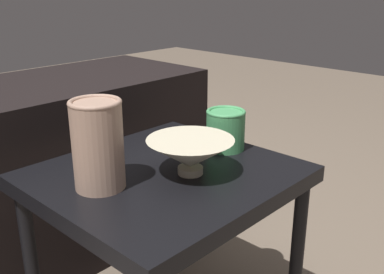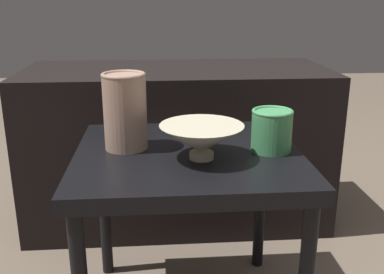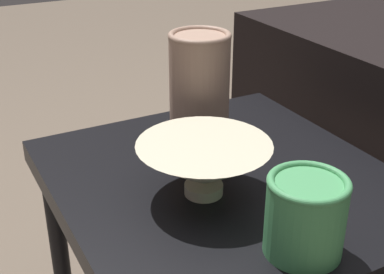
{
  "view_description": "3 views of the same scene",
  "coord_description": "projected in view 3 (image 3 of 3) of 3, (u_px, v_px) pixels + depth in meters",
  "views": [
    {
      "loc": [
        -0.68,
        -0.73,
        0.95
      ],
      "look_at": [
        0.02,
        -0.07,
        0.61
      ],
      "focal_mm": 42.0,
      "sensor_mm": 36.0,
      "label": 1
    },
    {
      "loc": [
        -0.08,
        -1.1,
        0.9
      ],
      "look_at": [
        0.01,
        -0.06,
        0.57
      ],
      "focal_mm": 42.0,
      "sensor_mm": 36.0,
      "label": 2
    },
    {
      "loc": [
        0.65,
        -0.41,
        0.95
      ],
      "look_at": [
        -0.01,
        -0.06,
        0.59
      ],
      "focal_mm": 50.0,
      "sensor_mm": 36.0,
      "label": 3
    }
  ],
  "objects": [
    {
      "name": "table",
      "position": [
        224.0,
        207.0,
        0.91
      ],
      "size": [
        0.58,
        0.54,
        0.51
      ],
      "color": "black",
      "rests_on": "ground_plane"
    },
    {
      "name": "bowl",
      "position": [
        204.0,
        165.0,
        0.82
      ],
      "size": [
        0.21,
        0.21,
        0.09
      ],
      "color": "beige",
      "rests_on": "table"
    },
    {
      "name": "vase_textured_left",
      "position": [
        199.0,
        84.0,
        0.99
      ],
      "size": [
        0.11,
        0.11,
        0.2
      ],
      "color": "tan",
      "rests_on": "table"
    },
    {
      "name": "vase_colorful_right",
      "position": [
        305.0,
        214.0,
        0.69
      ],
      "size": [
        0.11,
        0.11,
        0.11
      ],
      "color": "#47995B",
      "rests_on": "table"
    }
  ]
}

